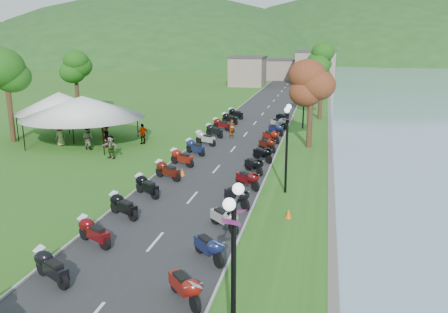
# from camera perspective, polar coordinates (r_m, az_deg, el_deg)

# --- Properties ---
(road) EXTENTS (7.00, 120.00, 0.02)m
(road) POSITION_cam_1_polar(r_m,az_deg,el_deg) (49.44, 3.75, 4.04)
(road) COLOR #2C2C2E
(road) RESTS_ON ground
(hills_backdrop) EXTENTS (360.00, 120.00, 76.00)m
(hills_backdrop) POSITION_cam_1_polar(r_m,az_deg,el_deg) (208.46, 10.31, 11.64)
(hills_backdrop) COLOR #285621
(hills_backdrop) RESTS_ON ground
(far_building) EXTENTS (18.00, 16.00, 5.00)m
(far_building) POSITION_cam_1_polar(r_m,az_deg,el_deg) (93.80, 6.63, 10.35)
(far_building) COLOR gray
(far_building) RESTS_ON ground
(moto_row_left) EXTENTS (2.60, 48.48, 1.10)m
(moto_row_left) POSITION_cam_1_polar(r_m,az_deg,el_deg) (29.99, -6.92, -1.74)
(moto_row_left) COLOR #331411
(moto_row_left) RESTS_ON ground
(moto_row_right) EXTENTS (2.60, 37.46, 1.10)m
(moto_row_right) POSITION_cam_1_polar(r_m,az_deg,el_deg) (32.68, 4.18, -0.33)
(moto_row_right) COLOR #331411
(moto_row_right) RESTS_ON ground
(streetlamp_near) EXTENTS (1.40, 1.40, 5.00)m
(streetlamp_near) POSITION_cam_1_polar(r_m,az_deg,el_deg) (12.82, 1.15, -14.99)
(streetlamp_near) COLOR black
(streetlamp_near) RESTS_ON ground
(vendor_tent_main) EXTENTS (6.77, 6.77, 4.00)m
(vendor_tent_main) POSITION_cam_1_polar(r_m,az_deg,el_deg) (41.28, -16.55, 4.24)
(vendor_tent_main) COLOR silver
(vendor_tent_main) RESTS_ON ground
(vendor_tent_side) EXTENTS (5.21, 5.21, 4.00)m
(vendor_tent_side) POSITION_cam_1_polar(r_m,az_deg,el_deg) (44.78, -19.08, 4.80)
(vendor_tent_side) COLOR silver
(vendor_tent_side) RESTS_ON ground
(tree_park_left) EXTENTS (3.53, 3.53, 9.81)m
(tree_park_left) POSITION_cam_1_polar(r_m,az_deg,el_deg) (43.82, -24.61, 7.94)
(tree_park_left) COLOR #226215
(tree_park_left) RESTS_ON ground
(tree_lakeside) EXTENTS (2.82, 2.82, 7.84)m
(tree_lakeside) POSITION_cam_1_polar(r_m,az_deg,el_deg) (38.45, 10.39, 6.79)
(tree_lakeside) COLOR #226215
(tree_lakeside) RESTS_ON ground
(pedestrian_a) EXTENTS (0.76, 0.73, 1.67)m
(pedestrian_a) POSITION_cam_1_polar(r_m,az_deg,el_deg) (40.11, -14.02, 1.21)
(pedestrian_a) COLOR slate
(pedestrian_a) RESTS_ON ground
(pedestrian_b) EXTENTS (0.96, 0.64, 1.82)m
(pedestrian_b) POSITION_cam_1_polar(r_m,az_deg,el_deg) (39.35, -15.97, 0.84)
(pedestrian_b) COLOR slate
(pedestrian_b) RESTS_ON ground
(pedestrian_c) EXTENTS (1.02, 1.35, 1.94)m
(pedestrian_c) POSITION_cam_1_polar(r_m,az_deg,el_deg) (39.76, -13.98, 1.10)
(pedestrian_c) COLOR slate
(pedestrian_c) RESTS_ON ground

